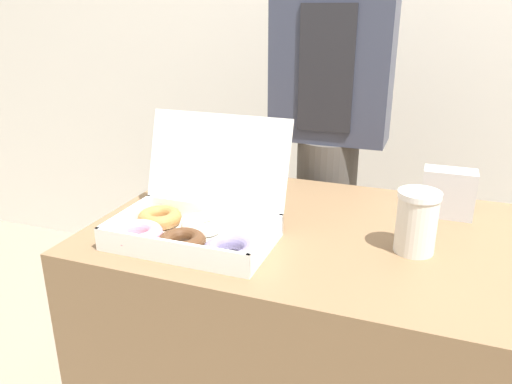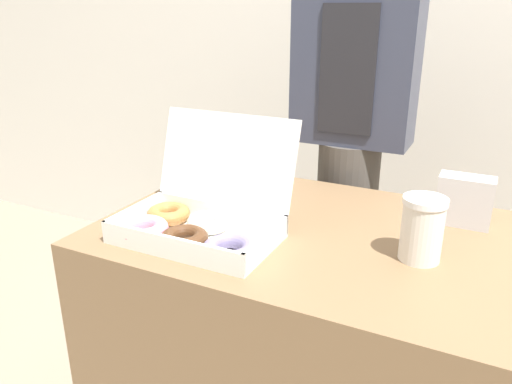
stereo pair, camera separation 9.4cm
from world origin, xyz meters
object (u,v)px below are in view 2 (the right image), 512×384
(donut_box, at_px, (194,221))
(coffee_cup, at_px, (422,229))
(person_customer, at_px, (352,121))
(napkin_holder, at_px, (465,201))

(donut_box, relative_size, coffee_cup, 2.80)
(coffee_cup, distance_m, person_customer, 0.59)
(napkin_holder, distance_m, person_customer, 0.46)
(donut_box, xyz_separation_m, napkin_holder, (0.51, 0.33, 0.02))
(coffee_cup, height_order, napkin_holder, coffee_cup)
(donut_box, relative_size, person_customer, 0.22)
(donut_box, distance_m, person_customer, 0.65)
(coffee_cup, relative_size, person_customer, 0.08)
(donut_box, distance_m, coffee_cup, 0.46)
(coffee_cup, height_order, person_customer, person_customer)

